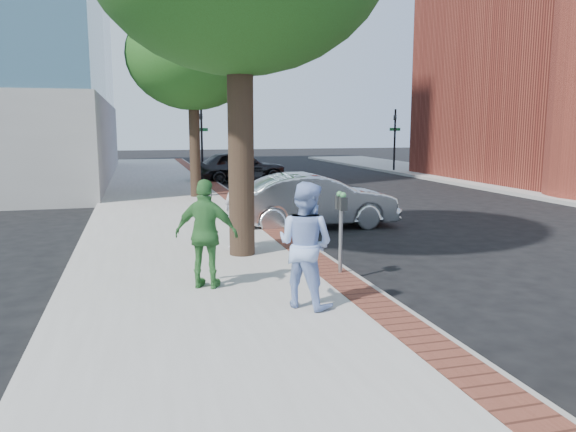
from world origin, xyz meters
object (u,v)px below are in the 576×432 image
object	(u,v)px
person_green	(206,234)
sedan_silver	(315,201)
person_gray	(237,204)
person_officer	(305,245)
parking_meter	(341,215)
bg_car	(239,166)

from	to	relation	value
person_green	sedan_silver	distance (m)	6.72
person_gray	person_officer	xyz separation A→B (m)	(0.28, -4.08, -0.06)
person_gray	sedan_silver	size ratio (longest dim) A/B	0.43
person_gray	person_green	world-z (taller)	person_gray
parking_meter	person_green	bearing A→B (deg)	-173.05
person_gray	bg_car	distance (m)	16.34
person_gray	sedan_silver	bearing A→B (deg)	110.17
person_officer	sedan_silver	bearing A→B (deg)	-61.76
person_officer	bg_car	xyz separation A→B (m)	(2.67, 20.15, -0.27)
bg_car	sedan_silver	bearing A→B (deg)	172.17
parking_meter	bg_car	distance (m)	18.60
person_gray	sedan_silver	xyz separation A→B (m)	(2.66, 2.88, -0.38)
parking_meter	bg_car	xyz separation A→B (m)	(1.51, 18.53, -0.41)
person_green	sedan_silver	xyz separation A→B (m)	(3.65, 5.63, -0.29)
person_officer	sedan_silver	size ratio (longest dim) A/B	0.41
sedan_silver	bg_car	world-z (taller)	bg_car
sedan_silver	bg_car	bearing A→B (deg)	-1.49
parking_meter	person_green	world-z (taller)	person_green
parking_meter	bg_car	bearing A→B (deg)	85.33
parking_meter	person_gray	distance (m)	2.85
person_officer	sedan_silver	distance (m)	7.36
parking_meter	bg_car	size ratio (longest dim) A/B	0.32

